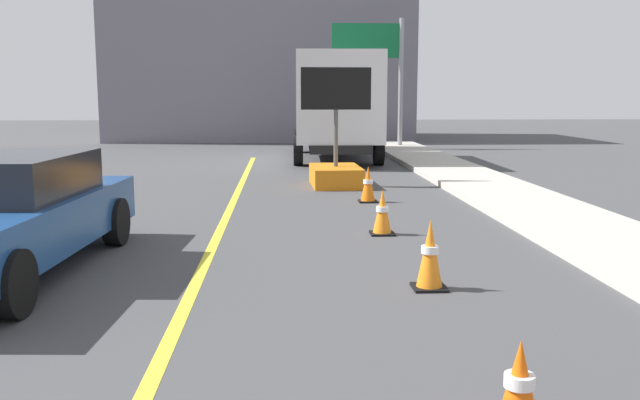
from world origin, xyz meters
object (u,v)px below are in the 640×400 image
(box_truck, at_px, (335,104))
(traffic_cone_far_lane, at_px, (382,212))
(traffic_cone_mid_lane, at_px, (430,255))
(traffic_cone_curbside, at_px, (368,184))
(arrow_board_trailer, at_px, (336,165))
(traffic_cone_near_sign, at_px, (519,389))
(highway_guide_sign, at_px, (381,60))

(box_truck, distance_m, traffic_cone_far_lane, 12.43)
(traffic_cone_mid_lane, bearing_deg, box_truck, 89.44)
(box_truck, xyz_separation_m, traffic_cone_curbside, (-0.06, -9.17, -1.46))
(traffic_cone_mid_lane, distance_m, traffic_cone_far_lane, 2.96)
(arrow_board_trailer, relative_size, traffic_cone_near_sign, 4.40)
(box_truck, height_order, traffic_cone_mid_lane, box_truck)
(traffic_cone_mid_lane, bearing_deg, highway_guide_sign, 83.47)
(highway_guide_sign, distance_m, traffic_cone_near_sign, 23.29)
(box_truck, height_order, highway_guide_sign, highway_guide_sign)
(arrow_board_trailer, xyz_separation_m, traffic_cone_far_lane, (0.26, -5.67, -0.15))
(box_truck, height_order, traffic_cone_near_sign, box_truck)
(arrow_board_trailer, xyz_separation_m, traffic_cone_near_sign, (0.21, -11.87, -0.18))
(highway_guide_sign, bearing_deg, traffic_cone_far_lane, -97.95)
(highway_guide_sign, height_order, traffic_cone_mid_lane, highway_guide_sign)
(traffic_cone_near_sign, distance_m, traffic_cone_curbside, 9.37)
(highway_guide_sign, relative_size, traffic_cone_near_sign, 8.14)
(traffic_cone_mid_lane, relative_size, traffic_cone_curbside, 1.08)
(traffic_cone_far_lane, bearing_deg, traffic_cone_mid_lane, -88.36)
(box_truck, bearing_deg, traffic_cone_near_sign, -90.90)
(box_truck, bearing_deg, highway_guide_sign, 64.50)
(traffic_cone_curbside, bearing_deg, arrow_board_trailer, 100.02)
(traffic_cone_mid_lane, height_order, traffic_cone_curbside, traffic_cone_mid_lane)
(highway_guide_sign, relative_size, traffic_cone_curbside, 7.05)
(highway_guide_sign, height_order, traffic_cone_curbside, highway_guide_sign)
(traffic_cone_near_sign, relative_size, traffic_cone_mid_lane, 0.80)
(arrow_board_trailer, bearing_deg, box_truck, 85.73)
(traffic_cone_near_sign, xyz_separation_m, traffic_cone_far_lane, (0.06, 6.19, 0.03))
(arrow_board_trailer, distance_m, traffic_cone_near_sign, 11.87)
(traffic_cone_near_sign, distance_m, traffic_cone_mid_lane, 3.24)
(arrow_board_trailer, height_order, traffic_cone_mid_lane, arrow_board_trailer)
(highway_guide_sign, xyz_separation_m, traffic_cone_mid_lane, (-2.26, -19.72, -3.05))
(traffic_cone_near_sign, bearing_deg, traffic_cone_far_lane, 89.47)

